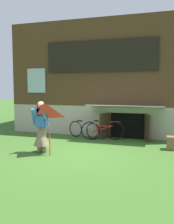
{
  "coord_description": "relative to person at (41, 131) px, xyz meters",
  "views": [
    {
      "loc": [
        2.77,
        -7.37,
        2.14
      ],
      "look_at": [
        0.02,
        1.14,
        1.24
      ],
      "focal_mm": 40.28,
      "sensor_mm": 36.0,
      "label": 1
    }
  ],
  "objects": [
    {
      "name": "ground_plane",
      "position": [
        1.13,
        0.15,
        -0.71
      ],
      "size": [
        60.0,
        60.0,
        0.0
      ],
      "primitive_type": "plane",
      "color": "#386023"
    },
    {
      "name": "bicycle_red",
      "position": [
        1.41,
        2.55,
        -0.32
      ],
      "size": [
        1.69,
        0.55,
        0.8
      ],
      "rotation": [
        0.0,
        0.0,
        0.29
      ],
      "color": "black",
      "rests_on": "ground_plane"
    },
    {
      "name": "bicycle_silver",
      "position": [
        0.61,
        2.59,
        -0.35
      ],
      "size": [
        1.55,
        0.58,
        0.74
      ],
      "rotation": [
        0.0,
        0.0,
        -0.34
      ],
      "color": "black",
      "rests_on": "ground_plane"
    },
    {
      "name": "person",
      "position": [
        0.0,
        0.0,
        0.0
      ],
      "size": [
        0.61,
        0.53,
        1.68
      ],
      "rotation": [
        0.0,
        0.0,
        0.4
      ],
      "color": "#7F6B51",
      "rests_on": "ground_plane"
    },
    {
      "name": "kite",
      "position": [
        0.36,
        -0.47,
        0.61
      ],
      "size": [
        0.76,
        0.71,
        1.6
      ],
      "color": "red",
      "rests_on": "ground_plane"
    },
    {
      "name": "log_house",
      "position": [
        1.13,
        5.41,
        1.81
      ],
      "size": [
        8.53,
        5.65,
        5.03
      ],
      "color": "#ADA393",
      "rests_on": "ground_plane"
    },
    {
      "name": "wooden_crate",
      "position": [
        4.1,
        1.69,
        -0.48
      ],
      "size": [
        0.4,
        0.34,
        0.45
      ],
      "primitive_type": "cube",
      "color": "brown",
      "rests_on": "ground_plane"
    }
  ]
}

